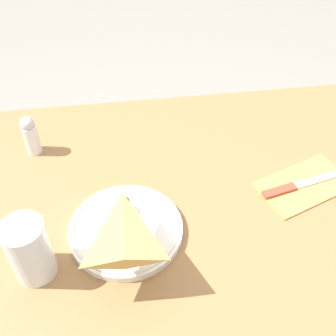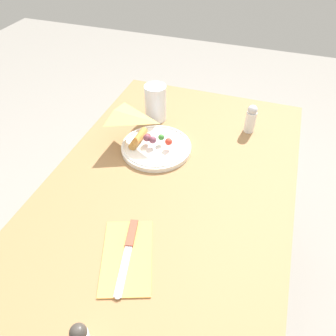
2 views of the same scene
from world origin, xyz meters
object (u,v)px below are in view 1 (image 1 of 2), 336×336
Objects in this scene: salt_shaker at (31,135)px; dining_table at (188,226)px; milk_glass at (30,252)px; butter_knife at (300,185)px; napkin_folded at (304,185)px; plate_pizza at (126,227)px.

dining_table is at bearing -27.24° from salt_shaker.
dining_table is 8.64× the size of milk_glass.
milk_glass is 0.63× the size of butter_knife.
butter_knife is 2.05× the size of salt_shaker.
milk_glass is at bearing -166.29° from napkin_folded.
plate_pizza reaches higher than dining_table.
butter_knife is at bearing -18.50° from salt_shaker.
plate_pizza is 0.18m from milk_glass.
salt_shaker is (-0.59, 0.19, 0.05)m from napkin_folded.
butter_knife is (0.24, -0.02, 0.13)m from dining_table.
butter_knife is at bearing -167.02° from napkin_folded.
napkin_folded is 0.01m from butter_knife.
dining_table is 11.11× the size of salt_shaker.
salt_shaker is at bearing 162.02° from napkin_folded.
salt_shaker is at bearing 152.76° from dining_table.
plate_pizza is 0.33m from salt_shaker.
salt_shaker is (-0.20, 0.27, 0.04)m from plate_pizza.
butter_knife reaches higher than napkin_folded.
napkin_folded is (0.25, -0.02, 0.12)m from dining_table.
butter_knife is 0.62m from salt_shaker.
dining_table is at bearing 31.55° from plate_pizza.
dining_table is 0.42m from salt_shaker.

